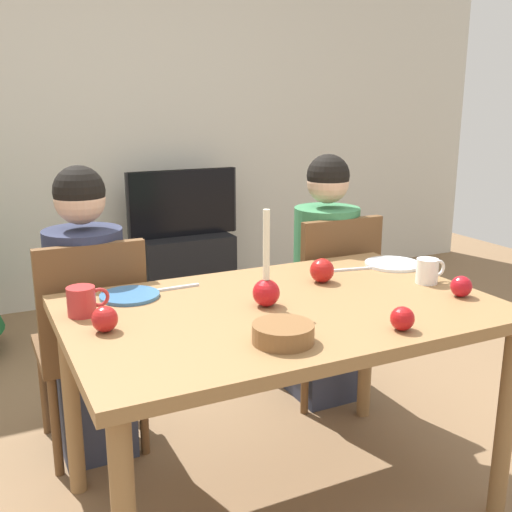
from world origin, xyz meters
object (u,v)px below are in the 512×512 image
(apple_by_left_plate, at_px, (105,319))
(mug_left, at_px, (83,301))
(person_right_child, at_px, (325,283))
(plate_right, at_px, (393,264))
(dining_table, at_px, (282,329))
(person_left_child, at_px, (88,319))
(apple_near_candle, at_px, (461,286))
(tv, at_px, (183,203))
(apple_by_right_mug, at_px, (322,270))
(candle_centerpiece, at_px, (266,287))
(mug_right, at_px, (428,271))
(plate_left, at_px, (130,296))
(tv_stand, at_px, (185,268))
(chair_right, at_px, (328,297))
(chair_left, at_px, (91,336))
(apple_far_edge, at_px, (402,319))
(bowl_walnuts, at_px, (283,333))

(apple_by_left_plate, bearing_deg, mug_left, 100.64)
(person_right_child, relative_size, plate_right, 5.17)
(dining_table, xyz_separation_m, mug_left, (-0.61, 0.19, 0.13))
(person_left_child, height_order, apple_near_candle, person_left_child)
(tv, xyz_separation_m, apple_by_left_plate, (-1.03, -2.28, 0.08))
(apple_by_right_mug, bearing_deg, mug_left, 178.37)
(person_left_child, bearing_deg, candle_centerpiece, -53.28)
(tv, bearing_deg, mug_right, -86.44)
(candle_centerpiece, height_order, plate_left, candle_centerpiece)
(tv, xyz_separation_m, plate_right, (0.18, -2.07, 0.05))
(tv_stand, relative_size, tv, 0.81)
(chair_right, xyz_separation_m, person_left_child, (-1.09, 0.03, 0.06))
(tv_stand, height_order, apple_by_left_plate, apple_by_left_plate)
(plate_left, bearing_deg, person_right_child, 18.72)
(apple_by_right_mug, bearing_deg, chair_left, 150.04)
(person_right_child, xyz_separation_m, tv, (-0.12, 1.66, 0.14))
(plate_left, relative_size, mug_right, 1.64)
(person_left_child, bearing_deg, dining_table, -50.98)
(candle_centerpiece, bearing_deg, apple_near_candle, -17.62)
(apple_by_left_plate, bearing_deg, apple_near_candle, -10.08)
(tv_stand, height_order, apple_by_right_mug, apple_by_right_mug)
(person_right_child, bearing_deg, apple_near_candle, -88.75)
(chair_right, xyz_separation_m, apple_by_right_mug, (-0.32, -0.44, 0.28))
(chair_left, bearing_deg, candle_centerpiece, -51.80)
(chair_left, height_order, mug_right, chair_left)
(person_left_child, xyz_separation_m, apple_far_edge, (0.73, -0.99, 0.22))
(person_right_child, height_order, apple_near_candle, person_right_child)
(person_right_child, distance_m, apple_by_right_mug, 0.62)
(person_left_child, distance_m, candle_centerpiece, 0.82)
(plate_right, bearing_deg, chair_left, 162.15)
(dining_table, height_order, apple_far_edge, apple_far_edge)
(plate_left, bearing_deg, mug_right, -16.95)
(chair_right, height_order, plate_right, chair_right)
(chair_left, height_order, apple_by_left_plate, chair_left)
(person_left_child, height_order, mug_left, person_left_child)
(plate_left, distance_m, bowl_walnuts, 0.64)
(person_left_child, bearing_deg, apple_far_edge, -53.67)
(person_right_child, bearing_deg, mug_right, -87.87)
(mug_left, bearing_deg, plate_right, 2.20)
(tv, bearing_deg, person_left_child, -120.34)
(plate_left, relative_size, apple_by_left_plate, 2.64)
(tv_stand, distance_m, apple_near_candle, 2.55)
(chair_left, bearing_deg, apple_far_edge, -52.75)
(plate_left, distance_m, plate_right, 1.07)
(dining_table, height_order, person_left_child, person_left_child)
(tv, xyz_separation_m, apple_far_edge, (-0.24, -2.65, 0.08))
(person_left_child, height_order, apple_by_left_plate, person_left_child)
(dining_table, relative_size, apple_by_left_plate, 18.19)
(plate_left, height_order, mug_right, mug_right)
(bowl_walnuts, bearing_deg, candle_centerpiece, 71.94)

